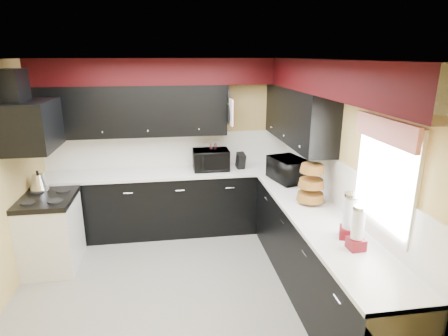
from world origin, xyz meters
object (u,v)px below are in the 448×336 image
object	(u,v)px
kettle	(39,182)
knife_block	(241,161)
microwave	(288,170)
utensil_crock	(213,164)
toaster_oven	(211,160)

from	to	relation	value
kettle	knife_block	bearing A→B (deg)	9.81
microwave	utensil_crock	size ratio (longest dim) A/B	3.58
toaster_oven	kettle	bearing A→B (deg)	-168.06
utensil_crock	toaster_oven	bearing A→B (deg)	-134.65
knife_block	kettle	bearing A→B (deg)	-177.20
microwave	kettle	distance (m)	3.17
toaster_oven	microwave	distance (m)	1.15
toaster_oven	utensil_crock	xyz separation A→B (m)	(0.04, 0.04, -0.07)
toaster_oven	microwave	world-z (taller)	microwave
knife_block	kettle	size ratio (longest dim) A/B	1.02
microwave	kettle	bearing A→B (deg)	73.46
toaster_oven	knife_block	size ratio (longest dim) A/B	2.17
knife_block	kettle	distance (m)	2.69
toaster_oven	kettle	world-z (taller)	toaster_oven
toaster_oven	microwave	size ratio (longest dim) A/B	0.93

